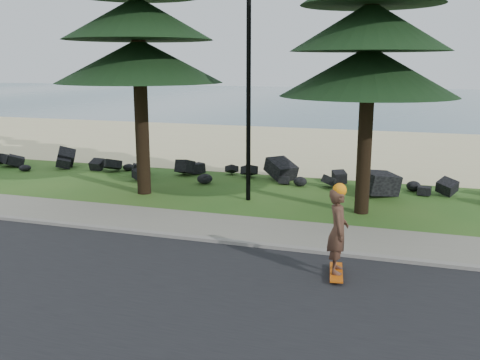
{
  "coord_description": "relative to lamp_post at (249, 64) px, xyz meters",
  "views": [
    {
      "loc": [
        4.69,
        -12.25,
        4.21
      ],
      "look_at": [
        0.76,
        0.0,
        1.36
      ],
      "focal_mm": 40.0,
      "sensor_mm": 36.0,
      "label": 1
    }
  ],
  "objects": [
    {
      "name": "ground",
      "position": [
        0.0,
        -3.2,
        -4.13
      ],
      "size": [
        160.0,
        160.0,
        0.0
      ],
      "primitive_type": "plane",
      "color": "#26571B",
      "rests_on": "ground"
    },
    {
      "name": "road",
      "position": [
        0.0,
        -7.7,
        -4.12
      ],
      "size": [
        160.0,
        7.0,
        0.02
      ],
      "primitive_type": "cube",
      "color": "black",
      "rests_on": "ground"
    },
    {
      "name": "kerb",
      "position": [
        0.0,
        -4.1,
        -4.08
      ],
      "size": [
        160.0,
        0.2,
        0.1
      ],
      "primitive_type": "cube",
      "color": "gray",
      "rests_on": "ground"
    },
    {
      "name": "sidewalk",
      "position": [
        0.0,
        -3.0,
        -4.09
      ],
      "size": [
        160.0,
        2.0,
        0.08
      ],
      "primitive_type": "cube",
      "color": "gray",
      "rests_on": "ground"
    },
    {
      "name": "beach_sand",
      "position": [
        0.0,
        11.3,
        -4.13
      ],
      "size": [
        160.0,
        15.0,
        0.01
      ],
      "primitive_type": "cube",
      "color": "beige",
      "rests_on": "ground"
    },
    {
      "name": "ocean",
      "position": [
        0.0,
        47.8,
        -4.13
      ],
      "size": [
        160.0,
        58.0,
        0.01
      ],
      "primitive_type": "cube",
      "color": "#3B6370",
      "rests_on": "ground"
    },
    {
      "name": "seawall_boulders",
      "position": [
        0.0,
        2.4,
        -4.13
      ],
      "size": [
        60.0,
        2.4,
        1.1
      ],
      "primitive_type": null,
      "color": "black",
      "rests_on": "ground"
    },
    {
      "name": "lamp_post",
      "position": [
        0.0,
        0.0,
        0.0
      ],
      "size": [
        0.25,
        0.14,
        8.14
      ],
      "color": "black",
      "rests_on": "ground"
    },
    {
      "name": "skateboarder",
      "position": [
        3.46,
        -5.32,
        -3.17
      ],
      "size": [
        0.5,
        1.05,
        1.91
      ],
      "rotation": [
        0.0,
        0.0,
        1.72
      ],
      "color": "#C5500B",
      "rests_on": "ground"
    }
  ]
}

